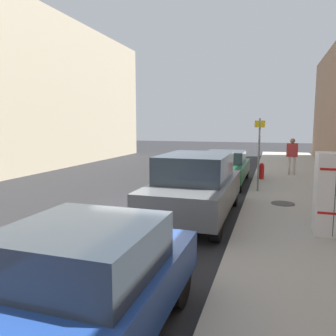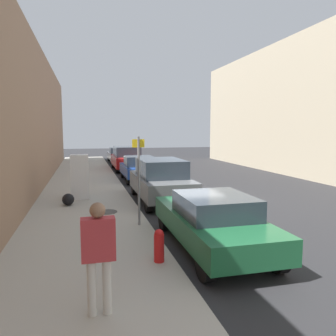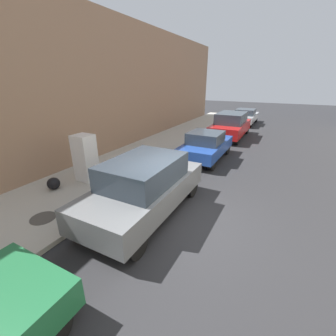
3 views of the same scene
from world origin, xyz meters
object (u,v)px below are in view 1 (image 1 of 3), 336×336
(parked_suv_gray, at_px, (196,185))
(discarded_refrigerator, at_px, (332,194))
(fire_hydrant, at_px, (262,171))
(pedestrian_walking_far, at_px, (292,154))
(street_sign_post, at_px, (259,151))
(parked_hatchback_blue, at_px, (77,292))
(parked_sedan_green, at_px, (224,167))

(parked_suv_gray, bearing_deg, discarded_refrigerator, 166.18)
(fire_hydrant, bearing_deg, parked_suv_gray, 76.52)
(pedestrian_walking_far, bearing_deg, parked_suv_gray, 116.17)
(pedestrian_walking_far, bearing_deg, fire_hydrant, 98.26)
(street_sign_post, bearing_deg, parked_hatchback_blue, 80.81)
(discarded_refrigerator, height_order, parked_suv_gray, discarded_refrigerator)
(parked_sedan_green, bearing_deg, fire_hydrant, -152.43)
(pedestrian_walking_far, height_order, parked_sedan_green, pedestrian_walking_far)
(parked_hatchback_blue, bearing_deg, parked_sedan_green, -90.00)
(parked_sedan_green, relative_size, parked_suv_gray, 1.01)
(parked_sedan_green, height_order, parked_suv_gray, parked_suv_gray)
(discarded_refrigerator, relative_size, street_sign_post, 0.69)
(street_sign_post, height_order, parked_hatchback_blue, street_sign_post)
(discarded_refrigerator, bearing_deg, pedestrian_walking_far, -87.59)
(discarded_refrigerator, bearing_deg, street_sign_post, -68.23)
(discarded_refrigerator, distance_m, street_sign_post, 4.74)
(discarded_refrigerator, distance_m, parked_suv_gray, 3.34)
(street_sign_post, height_order, parked_suv_gray, street_sign_post)
(discarded_refrigerator, bearing_deg, parked_sedan_green, -63.16)
(street_sign_post, xyz_separation_m, parked_hatchback_blue, (1.50, 9.26, -0.86))
(parked_suv_gray, distance_m, parked_hatchback_blue, 5.70)
(fire_hydrant, height_order, parked_sedan_green, parked_sedan_green)
(pedestrian_walking_far, distance_m, parked_suv_gray, 8.65)
(parked_hatchback_blue, bearing_deg, street_sign_post, -99.19)
(discarded_refrigerator, distance_m, parked_hatchback_blue, 5.88)
(discarded_refrigerator, bearing_deg, parked_suv_gray, -13.82)
(pedestrian_walking_far, xyz_separation_m, parked_hatchback_blue, (2.86, 13.85, -0.41))
(street_sign_post, relative_size, parked_hatchback_blue, 0.67)
(fire_hydrant, xyz_separation_m, parked_hatchback_blue, (1.54, 12.11, 0.24))
(street_sign_post, relative_size, fire_hydrant, 3.67)
(pedestrian_walking_far, relative_size, parked_sedan_green, 0.38)
(discarded_refrigerator, distance_m, pedestrian_walking_far, 8.96)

